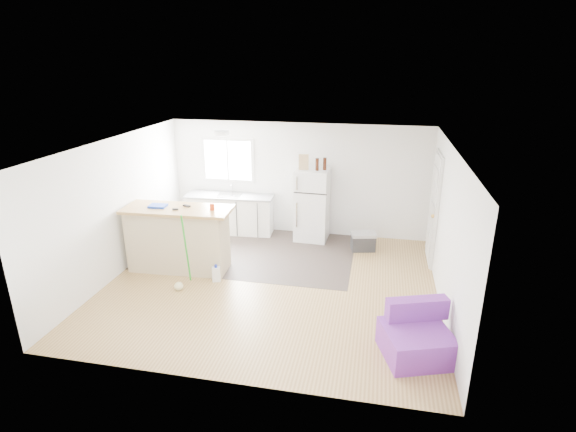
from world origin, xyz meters
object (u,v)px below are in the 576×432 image
object	(u,v)px
red_cup	(212,207)
refrigerator	(312,205)
mop	(181,277)
bottle_left	(317,164)
kitchen_cabinets	(230,213)
cooler	(363,241)
bottle_right	(325,164)
blue_tray	(158,206)
cardboard_box	(304,162)
purple_seat	(416,338)
peninsula	(178,238)
cleaner_jug	(216,274)

from	to	relation	value
red_cup	refrigerator	bearing A→B (deg)	52.12
mop	bottle_left	bearing A→B (deg)	39.62
kitchen_cabinets	refrigerator	bearing A→B (deg)	-4.78
cooler	bottle_right	size ratio (longest dim) A/B	2.17
blue_tray	cardboard_box	size ratio (longest dim) A/B	1.00
purple_seat	cardboard_box	size ratio (longest dim) A/B	3.43
purple_seat	red_cup	world-z (taller)	red_cup
refrigerator	cooler	xyz separation A→B (m)	(1.10, -0.39, -0.57)
cardboard_box	bottle_left	distance (m)	0.29
mop	cardboard_box	size ratio (longest dim) A/B	4.52
blue_tray	bottle_right	world-z (taller)	bottle_right
blue_tray	red_cup	bearing A→B (deg)	1.79
cooler	bottle_right	distance (m)	1.73
refrigerator	purple_seat	bearing A→B (deg)	-59.22
peninsula	purple_seat	xyz separation A→B (m)	(4.06, -1.74, -0.35)
cleaner_jug	cardboard_box	size ratio (longest dim) A/B	1.04
peninsula	refrigerator	distance (m)	2.87
red_cup	bottle_right	world-z (taller)	bottle_right
blue_tray	bottle_left	size ratio (longest dim) A/B	1.20
cleaner_jug	blue_tray	bearing A→B (deg)	145.24
refrigerator	cleaner_jug	size ratio (longest dim) A/B	4.89
cooler	bottle_left	xyz separation A→B (m)	(-1.00, 0.28, 1.46)
mop	kitchen_cabinets	bearing A→B (deg)	76.86
blue_tray	cooler	bearing A→B (deg)	23.18
kitchen_cabinets	purple_seat	world-z (taller)	kitchen_cabinets
peninsula	bottle_right	distance (m)	3.21
cleaner_jug	red_cup	distance (m)	1.16
peninsula	red_cup	world-z (taller)	red_cup
kitchen_cabinets	red_cup	world-z (taller)	red_cup
red_cup	cardboard_box	distance (m)	2.28
mop	blue_tray	world-z (taller)	mop
peninsula	mop	size ratio (longest dim) A/B	1.43
cooler	blue_tray	world-z (taller)	blue_tray
peninsula	purple_seat	bearing A→B (deg)	-25.77
cardboard_box	bottle_right	size ratio (longest dim) A/B	1.20
cooler	cleaner_jug	xyz separation A→B (m)	(-2.42, -1.86, -0.05)
red_cup	bottle_right	bearing A→B (deg)	47.39
cooler	red_cup	distance (m)	3.15
kitchen_cabinets	bottle_right	bearing A→B (deg)	-5.41
mop	cardboard_box	world-z (taller)	cardboard_box
peninsula	cardboard_box	distance (m)	2.90
mop	blue_tray	size ratio (longest dim) A/B	4.52
red_cup	cardboard_box	size ratio (longest dim) A/B	0.40
refrigerator	bottle_right	xyz separation A→B (m)	(0.24, -0.03, 0.89)
red_cup	bottle_left	xyz separation A→B (m)	(1.57, 1.78, 0.41)
red_cup	cardboard_box	world-z (taller)	cardboard_box
purple_seat	bottle_right	xyz separation A→B (m)	(-1.68, 3.62, 1.40)
kitchen_cabinets	red_cup	bearing A→B (deg)	-83.39
bottle_right	blue_tray	bearing A→B (deg)	-145.13
purple_seat	bottle_right	world-z (taller)	bottle_right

